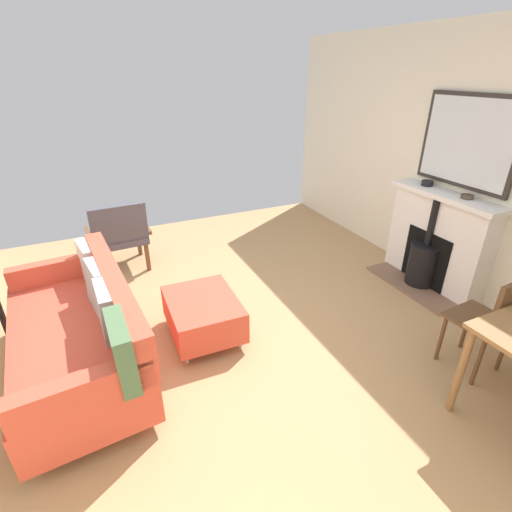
% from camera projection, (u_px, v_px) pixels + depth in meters
% --- Properties ---
extents(ground_plane, '(5.48, 5.83, 0.01)m').
position_uv_depth(ground_plane, '(212.00, 336.00, 3.44)').
color(ground_plane, tan).
extents(wall_left, '(0.12, 5.83, 2.62)m').
position_uv_depth(wall_left, '(458.00, 163.00, 3.88)').
color(wall_left, silver).
rests_on(wall_left, ground).
extents(fireplace, '(0.57, 1.22, 1.05)m').
position_uv_depth(fireplace, '(435.00, 245.00, 4.08)').
color(fireplace, brown).
rests_on(fireplace, ground).
extents(mirror_over_mantel, '(0.04, 1.04, 0.88)m').
position_uv_depth(mirror_over_mantel, '(468.00, 142.00, 3.65)').
color(mirror_over_mantel, '#2D2823').
extents(mantel_bowl_near, '(0.12, 0.12, 0.06)m').
position_uv_depth(mantel_bowl_near, '(427.00, 183.00, 4.06)').
color(mantel_bowl_near, black).
rests_on(mantel_bowl_near, fireplace).
extents(mantel_bowl_far, '(0.12, 0.12, 0.04)m').
position_uv_depth(mantel_bowl_far, '(467.00, 196.00, 3.67)').
color(mantel_bowl_far, '#47382D').
rests_on(mantel_bowl_far, fireplace).
extents(sofa, '(1.00, 1.85, 0.83)m').
position_uv_depth(sofa, '(83.00, 333.00, 2.91)').
color(sofa, '#B2B2B7').
rests_on(sofa, ground).
extents(ottoman, '(0.61, 0.76, 0.38)m').
position_uv_depth(ottoman, '(203.00, 314.00, 3.35)').
color(ottoman, '#B2B2B7').
rests_on(ottoman, ground).
extents(armchair_accent, '(0.70, 0.62, 0.87)m').
position_uv_depth(armchair_accent, '(119.00, 233.00, 4.35)').
color(armchair_accent, brown).
rests_on(armchair_accent, ground).
extents(dining_chair_near_fireplace, '(0.43, 0.43, 0.88)m').
position_uv_depth(dining_chair_near_fireplace, '(492.00, 318.00, 2.81)').
color(dining_chair_near_fireplace, brown).
rests_on(dining_chair_near_fireplace, ground).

